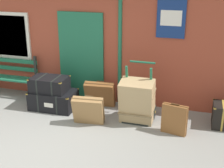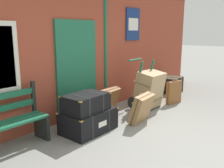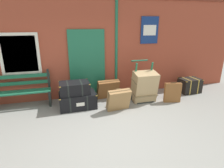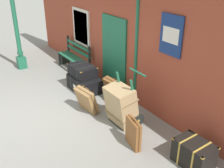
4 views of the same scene
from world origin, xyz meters
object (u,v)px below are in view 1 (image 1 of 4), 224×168
(steamer_trunk_middle, at_px, (49,84))
(platform_bench, at_px, (7,77))
(steamer_trunk_base, at_px, (53,100))
(suitcase_umber, at_px, (100,94))
(suitcase_caramel, at_px, (174,119))
(porters_trolley, at_px, (139,106))
(large_brown_trunk, at_px, (137,101))
(suitcase_olive, at_px, (88,110))

(steamer_trunk_middle, bearing_deg, platform_bench, 161.70)
(steamer_trunk_base, height_order, suitcase_umber, suitcase_umber)
(steamer_trunk_base, bearing_deg, suitcase_caramel, -8.11)
(steamer_trunk_base, bearing_deg, suitcase_umber, 21.95)
(porters_trolley, height_order, suitcase_umber, porters_trolley)
(steamer_trunk_base, bearing_deg, steamer_trunk_middle, -173.93)
(suitcase_caramel, xyz_separation_m, suitcase_umber, (-1.78, 0.79, 0.01))
(platform_bench, height_order, porters_trolley, porters_trolley)
(steamer_trunk_middle, bearing_deg, large_brown_trunk, -3.25)
(platform_bench, relative_size, porters_trolley, 1.34)
(large_brown_trunk, xyz_separation_m, suitcase_caramel, (0.80, -0.27, -0.17))
(suitcase_olive, bearing_deg, steamer_trunk_base, 154.12)
(suitcase_olive, bearing_deg, steamer_trunk_middle, 155.84)
(large_brown_trunk, distance_m, suitcase_olive, 1.01)
(suitcase_olive, bearing_deg, suitcase_caramel, 3.75)
(large_brown_trunk, relative_size, suitcase_olive, 1.43)
(steamer_trunk_middle, height_order, suitcase_caramel, steamer_trunk_middle)
(steamer_trunk_middle, height_order, porters_trolley, porters_trolley)
(steamer_trunk_base, relative_size, porters_trolley, 0.85)
(porters_trolley, relative_size, suitcase_umber, 1.70)
(platform_bench, distance_m, steamer_trunk_middle, 1.53)
(steamer_trunk_middle, xyz_separation_m, suitcase_caramel, (2.83, -0.39, -0.28))
(large_brown_trunk, bearing_deg, suitcase_olive, -157.42)
(porters_trolley, bearing_deg, platform_bench, 173.14)
(platform_bench, bearing_deg, steamer_trunk_base, -17.26)
(steamer_trunk_middle, height_order, suitcase_umber, steamer_trunk_middle)
(suitcase_umber, relative_size, suitcase_olive, 1.07)
(porters_trolley, bearing_deg, large_brown_trunk, -90.00)
(steamer_trunk_base, distance_m, suitcase_caramel, 2.79)
(steamer_trunk_base, distance_m, large_brown_trunk, 1.99)
(suitcase_olive, bearing_deg, porters_trolley, 31.21)
(steamer_trunk_base, distance_m, steamer_trunk_middle, 0.38)
(steamer_trunk_middle, distance_m, porters_trolley, 2.06)
(steamer_trunk_base, height_order, large_brown_trunk, large_brown_trunk)
(steamer_trunk_base, bearing_deg, platform_bench, 162.74)
(large_brown_trunk, height_order, suitcase_umber, large_brown_trunk)
(steamer_trunk_base, xyz_separation_m, suitcase_umber, (0.98, 0.40, 0.10))
(platform_bench, xyz_separation_m, steamer_trunk_middle, (1.45, -0.48, 0.14))
(steamer_trunk_middle, relative_size, suitcase_umber, 1.17)
(platform_bench, bearing_deg, suitcase_caramel, -11.43)
(large_brown_trunk, xyz_separation_m, suitcase_olive, (-0.92, -0.38, -0.17))
(suitcase_caramel, distance_m, suitcase_umber, 1.95)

